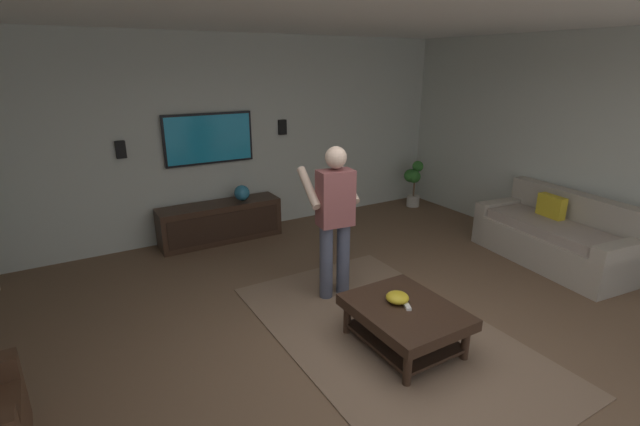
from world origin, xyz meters
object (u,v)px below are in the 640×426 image
Objects in this scene: coffee_table at (404,317)px; person_standing at (335,214)px; vase_round at (242,193)px; media_console at (221,222)px; couch at (555,238)px; remote_white at (407,305)px; wall_speaker_left at (282,127)px; potted_plant_short at (413,179)px; tv at (209,139)px; wall_speaker_right at (121,150)px; bowl at (397,297)px.

coffee_table is 1.28m from person_standing.
media_console is at bearing 87.13° from vase_round.
person_standing reaches higher than couch.
couch is at bearing 124.26° from remote_white.
vase_round is (2.83, 3.07, 0.34)m from couch.
remote_white is 3.76m from wall_speaker_left.
potted_plant_short is (2.01, -2.92, -0.44)m from person_standing.
media_console is at bearing 0.00° from tv.
vase_round is 1.66m from wall_speaker_right.
coffee_table is 3.78m from wall_speaker_left.
remote_white is at bearing 137.44° from potted_plant_short.
remote_white reaches higher than coffee_table.
person_standing is 1.13m from bowl.
coffee_table is 6.67× the size of remote_white.
tv is 5.65× the size of vase_round.
media_console reaches higher than remote_white.
bowl is 0.93× the size of vase_round.
coffee_table is at bearing -113.46° from remote_white.
potted_plant_short is 3.97× the size of bowl.
bowl is at bearing 136.28° from potted_plant_short.
person_standing reaches higher than coffee_table.
tv is at bearing -35.69° from couch.
bowl is at bearing -142.41° from remote_white.
wall_speaker_right is at bearing 25.60° from coffee_table.
bowl reaches higher than remote_white.
tv is 5.65× the size of wall_speaker_right.
coffee_table is at bearing -171.86° from bowl.
bowl is 3.95m from wall_speaker_right.
potted_plant_short is 2.55m from wall_speaker_left.
person_standing is at bearing 13.57° from media_console.
potted_plant_short is (3.12, -2.88, 0.19)m from coffee_table.
potted_plant_short is 4.25m from remote_white.
coffee_table is 3.30m from vase_round.
tv reaches higher than vase_round.
person_standing is at bearing -152.55° from remote_white.
media_console is at bearing 20.58° from person_standing.
bowl is at bearing 9.00° from tv.
wall_speaker_right is at bearing -128.98° from remote_white.
wall_speaker_right is (0.42, 4.58, 0.89)m from potted_plant_short.
wall_speaker_right reaches higher than coffee_table.
wall_speaker_right is (2.43, 1.66, 0.44)m from person_standing.
bowl is at bearing 8.14° from coffee_table.
potted_plant_short reaches higher than remote_white.
wall_speaker_left is (2.43, -0.61, 0.57)m from person_standing.
tv is 3.59m from potted_plant_short.
coffee_table is 4.55× the size of wall_speaker_right.
coffee_table is 0.80× the size of tv.
remote_white is at bearing 9.10° from tv.
person_standing reaches higher than potted_plant_short.
couch is 13.24× the size of remote_white.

